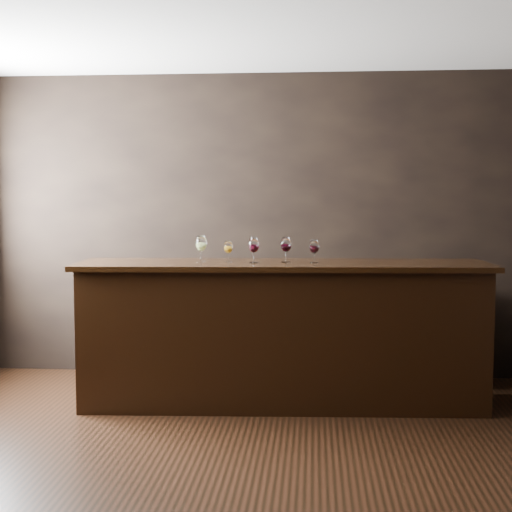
# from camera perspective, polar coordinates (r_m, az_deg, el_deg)

# --- Properties ---
(ground) EXTENTS (5.00, 5.00, 0.00)m
(ground) POSITION_cam_1_polar(r_m,az_deg,el_deg) (4.71, -3.78, -16.01)
(ground) COLOR black
(ground) RESTS_ON ground
(room_shell) EXTENTS (5.02, 4.52, 2.81)m
(room_shell) POSITION_cam_1_polar(r_m,az_deg,el_deg) (4.56, -6.61, 6.50)
(room_shell) COLOR black
(room_shell) RESTS_ON ground
(bar_counter) EXTENTS (3.19, 0.86, 1.11)m
(bar_counter) POSITION_cam_1_polar(r_m,az_deg,el_deg) (5.75, 2.12, -6.44)
(bar_counter) COLOR black
(bar_counter) RESTS_ON ground
(bar_top) EXTENTS (3.30, 0.94, 0.04)m
(bar_top) POSITION_cam_1_polar(r_m,az_deg,el_deg) (5.66, 2.14, -0.73)
(bar_top) COLOR black
(bar_top) RESTS_ON bar_counter
(back_bar_shelf) EXTENTS (2.47, 0.40, 0.89)m
(back_bar_shelf) POSITION_cam_1_polar(r_m,az_deg,el_deg) (6.50, 4.57, -6.10)
(back_bar_shelf) COLOR black
(back_bar_shelf) RESTS_ON ground
(glass_white) EXTENTS (0.09, 0.09, 0.21)m
(glass_white) POSITION_cam_1_polar(r_m,az_deg,el_deg) (5.73, -4.41, 0.97)
(glass_white) COLOR white
(glass_white) RESTS_ON bar_top
(glass_amber) EXTENTS (0.07, 0.07, 0.17)m
(glass_amber) POSITION_cam_1_polar(r_m,az_deg,el_deg) (5.70, -2.23, 0.69)
(glass_amber) COLOR white
(glass_amber) RESTS_ON bar_top
(glass_red_a) EXTENTS (0.09, 0.09, 0.20)m
(glass_red_a) POSITION_cam_1_polar(r_m,az_deg,el_deg) (5.63, -0.18, 0.83)
(glass_red_a) COLOR white
(glass_red_a) RESTS_ON bar_top
(glass_red_b) EXTENTS (0.09, 0.09, 0.20)m
(glass_red_b) POSITION_cam_1_polar(r_m,az_deg,el_deg) (5.67, 2.42, 0.88)
(glass_red_b) COLOR white
(glass_red_b) RESTS_ON bar_top
(glass_red_c) EXTENTS (0.08, 0.08, 0.18)m
(glass_red_c) POSITION_cam_1_polar(r_m,az_deg,el_deg) (5.65, 4.68, 0.72)
(glass_red_c) COLOR white
(glass_red_c) RESTS_ON bar_top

